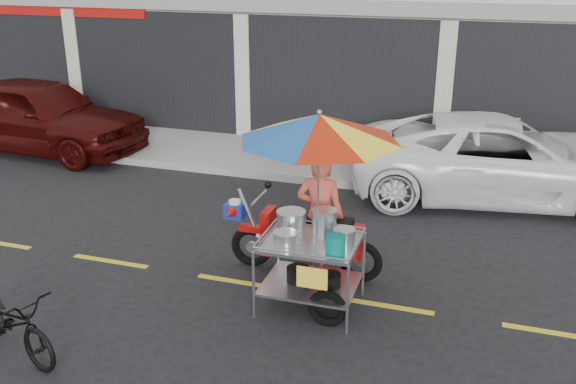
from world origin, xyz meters
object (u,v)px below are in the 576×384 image
(maroon_sedan, at_px, (40,115))
(white_pickup, at_px, (501,158))
(near_bicycle, at_px, (11,322))
(food_vendor_rig, at_px, (317,179))

(maroon_sedan, height_order, white_pickup, maroon_sedan)
(maroon_sedan, bearing_deg, near_bicycle, -140.18)
(white_pickup, xyz_separation_m, near_bicycle, (-4.98, -6.73, -0.33))
(near_bicycle, bearing_deg, maroon_sedan, 53.50)
(white_pickup, relative_size, food_vendor_rig, 2.11)
(maroon_sedan, distance_m, food_vendor_rig, 8.67)
(near_bicycle, bearing_deg, white_pickup, -18.57)
(white_pickup, height_order, food_vendor_rig, food_vendor_rig)
(food_vendor_rig, bearing_deg, white_pickup, 62.72)
(maroon_sedan, relative_size, near_bicycle, 3.13)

